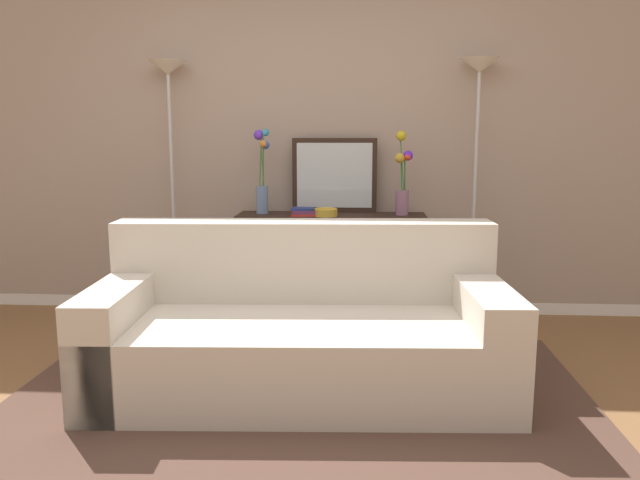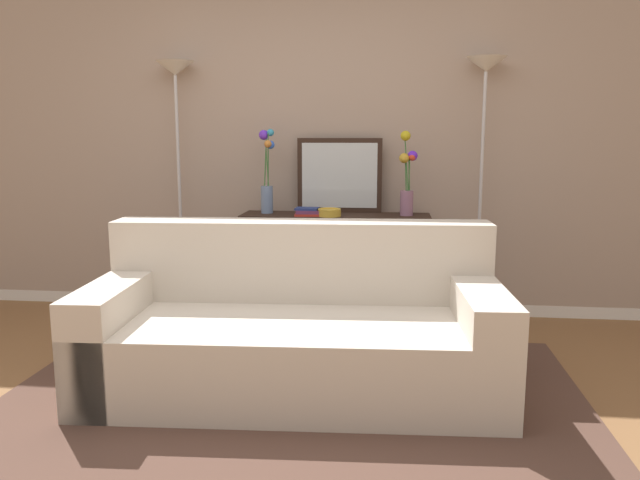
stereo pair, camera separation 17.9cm
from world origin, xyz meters
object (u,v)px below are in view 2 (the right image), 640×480
floor_lamp_left (177,118)px  book_row_under_console (284,311)px  fruit_bowl (329,212)px  wall_mirror (339,175)px  vase_tall_flowers (267,177)px  book_stack (308,212)px  console_table (335,247)px  floor_lamp_right (484,117)px  couch (297,333)px  vase_short_flowers (407,180)px

floor_lamp_left → book_row_under_console: bearing=-6.4°
fruit_bowl → wall_mirror: bearing=79.0°
vase_tall_flowers → fruit_bowl: size_ratio=3.70×
floor_lamp_left → book_stack: floor_lamp_left is taller
console_table → wall_mirror: 0.54m
vase_tall_flowers → book_row_under_console: 1.01m
console_table → book_stack: bearing=-154.5°
console_table → book_stack: book_stack is taller
floor_lamp_right → floor_lamp_left: bearing=-180.0°
console_table → floor_lamp_right: 1.41m
couch → vase_short_flowers: (0.61, 1.26, 0.74)m
couch → console_table: couch is taller
fruit_bowl → vase_tall_flowers: bearing=163.9°
couch → wall_mirror: (0.11, 1.41, 0.76)m
floor_lamp_left → book_stack: bearing=-10.1°
console_table → book_stack: size_ratio=6.74×
floor_lamp_left → vase_short_flowers: size_ratio=3.17×
couch → book_row_under_console: (-0.29, 1.26, -0.25)m
floor_lamp_left → book_row_under_console: 1.66m
console_table → vase_tall_flowers: size_ratio=2.22×
floor_lamp_right → wall_mirror: 1.11m
console_table → fruit_bowl: size_ratio=8.23×
wall_mirror → console_table: bearing=-96.0°
wall_mirror → vase_short_flowers: (0.50, -0.15, -0.02)m
floor_lamp_right → vase_short_flowers: floor_lamp_right is taller
couch → vase_tall_flowers: vase_tall_flowers is taller
floor_lamp_left → fruit_bowl: bearing=-9.7°
console_table → book_row_under_console: console_table is taller
floor_lamp_left → vase_short_flowers: 1.77m
floor_lamp_left → wall_mirror: (1.22, 0.06, -0.42)m
floor_lamp_left → vase_tall_flowers: size_ratio=3.09×
floor_lamp_right → book_row_under_console: 2.03m
fruit_bowl → vase_short_flowers: bearing=11.0°
fruit_bowl → console_table: bearing=72.6°
console_table → floor_lamp_right: (1.04, 0.09, 0.94)m
console_table → vase_tall_flowers: 0.72m
console_table → book_row_under_console: 0.63m
wall_mirror → vase_tall_flowers: vase_tall_flowers is taller
console_table → vase_short_flowers: (0.51, -0.00, 0.50)m
floor_lamp_left → fruit_bowl: size_ratio=11.44×
console_table → book_row_under_console: size_ratio=3.90×
fruit_bowl → book_row_under_console: bearing=162.8°
couch → vase_tall_flowers: 1.55m
floor_lamp_left → floor_lamp_right: 2.24m
floor_lamp_left → wall_mirror: bearing=2.6°
wall_mirror → vase_short_flowers: size_ratio=1.05×
couch → floor_lamp_right: (1.14, 1.35, 1.19)m
book_row_under_console → floor_lamp_left: bearing=173.6°
vase_short_flowers → console_table: bearing=179.7°
book_stack → floor_lamp_right: bearing=8.4°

